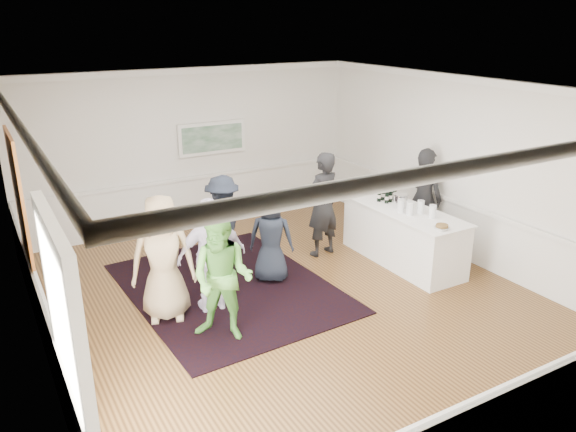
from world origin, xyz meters
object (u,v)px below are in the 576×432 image
guest_green (223,278)px  serving_table (403,236)px  guest_tan (163,258)px  ice_bucket (400,201)px  guest_dark_b (323,204)px  bartender (423,198)px  guest_dark_a (223,222)px  guest_lilac (212,255)px  guest_navy (271,237)px  nut_bowl (442,227)px

guest_green → serving_table: bearing=54.2°
serving_table → guest_tan: bearing=177.4°
guest_green → ice_bucket: (3.73, 0.86, 0.22)m
serving_table → guest_dark_b: guest_dark_b is taller
bartender → guest_dark_a: bearing=51.4°
serving_table → guest_tan: (-4.24, 0.19, 0.43)m
ice_bucket → guest_lilac: bearing=-178.9°
guest_lilac → guest_dark_b: guest_dark_b is taller
guest_tan → guest_lilac: (0.68, -0.13, -0.05)m
guest_lilac → guest_dark_a: (0.76, 1.33, -0.05)m
guest_green → guest_dark_a: size_ratio=1.08×
guest_tan → guest_green: size_ratio=1.05×
guest_navy → nut_bowl: (2.21, -1.54, 0.27)m
serving_table → guest_lilac: guest_lilac is taller
guest_green → guest_dark_a: 2.32m
bartender → ice_bucket: bearing=85.0°
guest_green → guest_dark_b: bearing=75.9°
nut_bowl → guest_navy: bearing=145.0°
guest_tan → guest_dark_a: size_ratio=1.13×
guest_dark_b → ice_bucket: (1.03, -0.87, 0.14)m
guest_dark_b → nut_bowl: 2.22m
serving_table → ice_bucket: bearing=93.4°
guest_tan → guest_lilac: size_ratio=1.06×
guest_green → guest_lilac: (0.18, 0.79, -0.01)m
guest_lilac → ice_bucket: (3.55, 0.07, 0.23)m
guest_dark_a → guest_navy: 0.99m
guest_dark_a → guest_navy: bearing=74.7°
serving_table → guest_green: 3.83m
guest_navy → guest_tan: bearing=45.1°
nut_bowl → serving_table: bearing=82.2°
guest_dark_a → ice_bucket: guest_dark_a is taller
guest_lilac → guest_navy: size_ratio=1.16×
serving_table → nut_bowl: (-0.14, -1.02, 0.52)m
guest_green → nut_bowl: 3.61m
serving_table → guest_dark_a: 3.15m
serving_table → guest_green: size_ratio=1.38×
bartender → guest_tan: size_ratio=1.03×
guest_dark_b → ice_bucket: size_ratio=7.34×
bartender → guest_dark_a: 3.73m
guest_tan → guest_navy: guest_tan is taller
guest_green → ice_bucket: bearing=56.2°
guest_navy → guest_green: bearing=77.2°
guest_green → guest_dark_a: bearing=109.6°
guest_lilac → guest_green: bearing=83.4°
guest_navy → ice_bucket: size_ratio=5.76×
guest_navy → ice_bucket: (2.34, -0.39, 0.35)m
guest_lilac → bartender: bearing=-169.9°
serving_table → nut_bowl: 1.16m
nut_bowl → guest_tan: bearing=163.4°
guest_tan → bartender: bearing=20.5°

